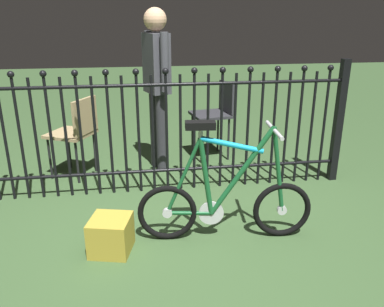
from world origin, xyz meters
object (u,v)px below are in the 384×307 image
Objects in this scene: chair_charcoal at (217,110)px; person_visitor at (157,77)px; chair_tan at (77,129)px; display_crate at (111,235)px; bicycle at (225,200)px.

person_visitor is (-0.67, -0.27, 0.42)m from chair_charcoal.
chair_tan is 1.49m from display_crate.
chair_charcoal is at bearing 22.06° from person_visitor.
display_crate is at bearing -106.16° from person_visitor.
person_visitor is (0.80, 0.11, 0.46)m from chair_tan.
chair_charcoal is at bearing 80.09° from bicycle.
bicycle is 1.63m from person_visitor.
chair_charcoal is at bearing 58.12° from display_crate.
chair_charcoal is (0.30, 1.72, 0.23)m from bicycle.
bicycle is 1.56× the size of chair_tan.
chair_charcoal is at bearing 14.38° from chair_tan.
bicycle reaches higher than chair_tan.
person_visitor is at bearing -157.94° from chair_charcoal.
bicycle is 1.48× the size of chair_charcoal.
bicycle is 1.76m from chair_charcoal.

